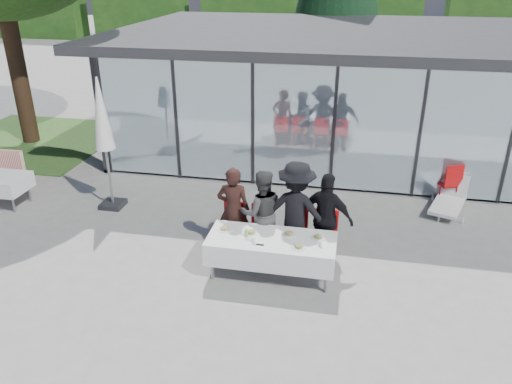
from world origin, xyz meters
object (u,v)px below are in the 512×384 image
diner_d (326,218)px  plate_c (289,234)px  plate_extra (299,246)px  spare_chair_b (450,181)px  diner_chair_a (234,224)px  diner_chair_c (295,230)px  plate_b (251,233)px  diner_chair_b (262,227)px  lounger (450,199)px  diner_a (234,210)px  plate_a (224,228)px  spare_table_left (7,184)px  market_umbrella (102,123)px  diner_b (262,213)px  diner_c (296,211)px  dining_table (271,248)px  plate_d (318,237)px  folded_eyeglasses (260,245)px  juice_bottle (246,233)px  diner_chair_d (325,233)px

diner_d → plate_c: diner_d is taller
plate_extra → spare_chair_b: bearing=52.6°
diner_chair_a → diner_d: (1.76, -0.03, 0.33)m
diner_chair_c → plate_b: (-0.72, -0.67, 0.24)m
diner_chair_b → lounger: 4.70m
diner_a → diner_chair_b: bearing=180.0°
plate_a → spare_table_left: size_ratio=0.30×
plate_a → market_umbrella: market_umbrella is taller
plate_extra → lounger: 4.77m
plate_c → spare_table_left: size_ratio=0.30×
diner_b → lounger: bearing=-162.7°
diner_c → plate_c: 0.58m
dining_table → diner_chair_a: diner_chair_a is taller
plate_extra → lounger: bearing=50.1°
diner_c → plate_b: bearing=50.6°
diner_c → diner_d: bearing=-171.3°
diner_chair_a → diner_b: diner_b is taller
diner_chair_a → diner_b: size_ratio=0.57×
plate_a → spare_table_left: (-5.53, 1.46, -0.22)m
plate_a → plate_extra: (1.40, -0.36, 0.00)m
diner_a → diner_chair_a: size_ratio=1.78×
diner_a → plate_d: 1.76m
diner_chair_c → folded_eyeglasses: 1.15m
dining_table → diner_b: size_ratio=1.32×
diner_chair_b → diner_d: diner_d is taller
plate_c → plate_extra: (0.22, -0.41, 0.00)m
diner_b → diner_chair_c: diner_b is taller
plate_b → plate_d: size_ratio=1.00×
plate_c → plate_d: same height
diner_chair_b → market_umbrella: size_ratio=0.33×
diner_chair_a → diner_chair_b: same height
dining_table → spare_chair_b: (3.57, 3.77, -0.00)m
diner_chair_a → spare_chair_b: bearing=34.3°
diner_d → juice_bottle: (-1.35, -0.74, -0.05)m
diner_chair_c → juice_bottle: (-0.78, -0.77, 0.28)m
diner_a → plate_a: diner_a is taller
diner_b → dining_table: bearing=96.3°
market_umbrella → plate_c: bearing=-22.8°
plate_a → diner_a: bearing=87.4°
diner_c → diner_chair_d: size_ratio=1.98×
diner_chair_a → folded_eyeglasses: bearing=-55.3°
diner_chair_b → diner_c: size_ratio=0.51×
plate_d → plate_b: bearing=-176.4°
spare_table_left → market_umbrella: bearing=10.0°
plate_a → folded_eyeglasses: 0.84m
plate_d → plate_extra: (-0.30, -0.38, 0.00)m
plate_a → juice_bottle: bearing=-19.4°
diner_chair_c → diner_chair_d: size_ratio=1.00×
plate_b → spare_chair_b: bearing=43.0°
diner_d → diner_chair_c: bearing=14.6°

